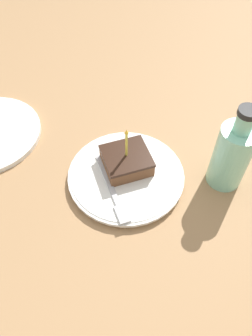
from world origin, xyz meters
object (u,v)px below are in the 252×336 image
fork (113,192)px  cake_slice (126,160)px  bottle (232,155)px  plate (126,176)px

fork → cake_slice: bearing=-40.7°
cake_slice → fork: size_ratio=0.62×
fork → bottle: bottle is taller
plate → cake_slice: (0.02, -0.01, 0.03)m
fork → bottle: bearing=-97.2°
bottle → plate: bearing=71.2°
plate → fork: size_ratio=1.39×
cake_slice → fork: cake_slice is taller
plate → bottle: bearing=-108.8°
plate → fork: fork is taller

